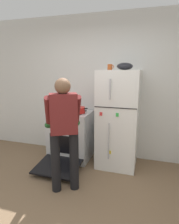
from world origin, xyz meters
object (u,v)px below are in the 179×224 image
person_cook (64,126)px  coffee_mug (110,67)px  stove_range (71,136)px  pepper_mill (61,104)px  red_pot (78,110)px  refrigerator (118,119)px  mixing_bowl (125,66)px

person_cook → coffee_mug: coffee_mug is taller
stove_range → coffee_mug: size_ratio=10.94×
stove_range → pepper_mill: size_ratio=6.95×
person_cook → red_pot: person_cook is taller
stove_range → person_cook: (0.30, -0.95, 0.50)m
stove_range → coffee_mug: 1.48m
refrigerator → pepper_mill: size_ratio=9.61×
stove_range → refrigerator: bearing=1.1°
pepper_mill → mixing_bowl: bearing=-8.9°
red_pot → pepper_mill: pepper_mill is taller
refrigerator → coffee_mug: coffee_mug is taller
stove_range → person_cook: bearing=-72.2°
refrigerator → mixing_bowl: mixing_bowl is taller
coffee_mug → pepper_mill: coffee_mug is taller
mixing_bowl → stove_range: bearing=-178.9°
mixing_bowl → refrigerator: bearing=-179.8°
refrigerator → mixing_bowl: size_ratio=6.49×
mixing_bowl → red_pot: bearing=-176.5°
coffee_mug → mixing_bowl: bearing=-11.0°
stove_range → red_pot: size_ratio=3.28×
person_cook → coffee_mug: bearing=67.7°
refrigerator → coffee_mug: (-0.18, 0.05, 0.89)m
stove_range → coffee_mug: (0.72, 0.07, 1.29)m
refrigerator → stove_range: 0.98m
person_cook → pepper_mill: person_cook is taller
red_pot → pepper_mill: 0.52m
stove_range → pepper_mill: (-0.30, 0.22, 0.56)m
stove_range → mixing_bowl: (0.98, 0.02, 1.30)m
pepper_mill → stove_range: bearing=-36.0°
red_pot → refrigerator: bearing=3.8°
refrigerator → red_pot: refrigerator is taller
stove_range → mixing_bowl: bearing=1.1°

